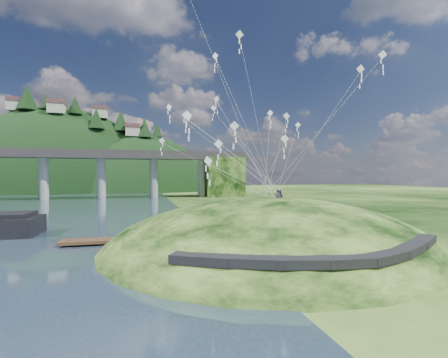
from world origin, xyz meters
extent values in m
plane|color=black|center=(0.00, 0.00, 0.00)|extent=(320.00, 320.00, 0.00)
ellipsoid|color=black|center=(8.00, 2.00, -1.50)|extent=(36.00, 32.00, 13.00)
cube|color=black|center=(-1.50, -8.00, 2.03)|extent=(4.32, 3.62, 0.71)
cube|color=black|center=(1.50, -9.65, 2.09)|extent=(4.10, 2.97, 0.61)
cube|color=black|center=(4.50, -10.65, 2.08)|extent=(3.85, 2.37, 0.62)
cube|color=black|center=(7.50, -11.10, 2.04)|extent=(3.62, 1.83, 0.66)
cube|color=black|center=(10.50, -10.90, 2.05)|extent=(3.82, 2.27, 0.68)
cube|color=black|center=(13.50, -9.95, 2.14)|extent=(4.11, 2.97, 0.71)
cube|color=black|center=(16.50, -8.40, 2.16)|extent=(4.26, 3.43, 0.66)
cylinder|color=#97968F|center=(-32.00, 70.00, 6.50)|extent=(2.60, 2.60, 13.00)
cylinder|color=#97968F|center=(-16.50, 70.00, 6.50)|extent=(2.60, 2.60, 13.00)
cylinder|color=#97968F|center=(-1.00, 70.00, 6.50)|extent=(2.60, 2.60, 13.00)
cylinder|color=#97968F|center=(14.50, 70.00, 6.50)|extent=(2.60, 2.60, 13.00)
cube|color=black|center=(22.00, 70.00, 6.50)|extent=(12.00, 11.00, 13.00)
ellipsoid|color=black|center=(-40.00, 126.00, -6.00)|extent=(96.00, 68.00, 88.00)
ellipsoid|color=black|center=(-5.00, 118.00, -10.00)|extent=(76.00, 56.00, 72.00)
cone|color=black|center=(-49.87, 114.63, 39.23)|extent=(8.01, 8.01, 10.54)
cone|color=black|center=(-42.87, 114.06, 37.88)|extent=(4.97, 4.97, 6.54)
cone|color=black|center=(-31.40, 112.04, 36.68)|extent=(5.83, 5.83, 7.67)
cone|color=black|center=(-22.45, 107.08, 30.58)|extent=(6.47, 6.47, 8.51)
cone|color=black|center=(-13.22, 113.99, 31.23)|extent=(7.13, 7.13, 9.38)
cone|color=black|center=(-3.12, 109.03, 27.87)|extent=(6.56, 6.56, 8.63)
cone|color=black|center=(2.77, 114.63, 27.68)|extent=(4.88, 4.88, 6.42)
cube|color=beige|center=(-55.00, 118.00, 35.99)|extent=(6.00, 5.00, 4.00)
cube|color=brown|center=(-55.00, 118.00, 38.69)|extent=(6.40, 5.40, 1.60)
cube|color=beige|center=(-38.00, 110.00, 34.28)|extent=(6.00, 5.00, 4.00)
cube|color=brown|center=(-38.00, 110.00, 36.98)|extent=(6.40, 5.40, 1.60)
cube|color=beige|center=(-22.00, 116.00, 34.18)|extent=(6.00, 5.00, 4.00)
cube|color=brown|center=(-22.00, 116.00, 36.88)|extent=(6.40, 5.40, 1.60)
cube|color=beige|center=(-8.00, 110.00, 25.88)|extent=(6.00, 5.00, 4.00)
cube|color=brown|center=(-8.00, 110.00, 28.58)|extent=(6.40, 5.40, 1.60)
cube|color=black|center=(-21.00, 14.88, 2.57)|extent=(5.57, 4.74, 0.53)
cube|color=#3C2718|center=(-6.86, 7.01, 0.43)|extent=(13.47, 2.87, 0.33)
cylinder|color=#3C2718|center=(-12.58, 7.33, 0.19)|extent=(0.29, 0.29, 0.96)
cylinder|color=#3C2718|center=(-9.72, 7.17, 0.19)|extent=(0.29, 0.29, 0.96)
cylinder|color=#3C2718|center=(-6.86, 7.01, 0.19)|extent=(0.29, 0.29, 0.96)
cylinder|color=#3C2718|center=(-4.00, 6.84, 0.19)|extent=(0.29, 0.29, 0.96)
cylinder|color=#3C2718|center=(-1.14, 6.68, 0.19)|extent=(0.29, 0.29, 0.96)
imported|color=#292A37|center=(9.14, 2.56, 5.91)|extent=(0.81, 0.75, 1.86)
imported|color=#292A37|center=(9.70, 3.26, 5.82)|extent=(1.07, 1.06, 1.74)
cube|color=white|center=(17.97, -2.73, 19.48)|extent=(0.82, 0.30, 0.82)
cube|color=white|center=(17.97, -2.73, 18.88)|extent=(0.11, 0.02, 0.49)
cube|color=white|center=(17.97, -2.73, 18.28)|extent=(0.11, 0.02, 0.49)
cube|color=white|center=(17.97, -2.73, 17.68)|extent=(0.11, 0.02, 0.49)
cube|color=white|center=(14.20, -4.08, 17.26)|extent=(0.76, 0.22, 0.75)
cube|color=white|center=(14.20, -4.08, 16.72)|extent=(0.10, 0.02, 0.44)
cube|color=white|center=(14.20, -4.08, 16.17)|extent=(0.10, 0.02, 0.44)
cube|color=white|center=(14.20, -4.08, 15.63)|extent=(0.10, 0.02, 0.44)
cube|color=white|center=(-0.47, -5.34, 8.55)|extent=(0.51, 0.64, 0.75)
cube|color=white|center=(-0.47, -5.34, 8.00)|extent=(0.10, 0.07, 0.45)
cube|color=white|center=(-0.47, -5.34, 7.45)|extent=(0.10, 0.07, 0.45)
cube|color=white|center=(-0.47, -5.34, 6.90)|extent=(0.10, 0.07, 0.45)
cube|color=white|center=(-2.06, 8.14, 15.35)|extent=(0.54, 0.63, 0.78)
cube|color=white|center=(-2.06, 8.14, 14.79)|extent=(0.09, 0.08, 0.46)
cube|color=white|center=(-2.06, 8.14, 14.24)|extent=(0.09, 0.08, 0.46)
cube|color=white|center=(-2.06, 8.14, 13.68)|extent=(0.09, 0.08, 0.46)
cube|color=white|center=(-2.96, 7.05, 11.35)|extent=(0.70, 0.20, 0.68)
cube|color=white|center=(-2.96, 7.05, 10.85)|extent=(0.09, 0.04, 0.40)
cube|color=white|center=(-2.96, 7.05, 10.36)|extent=(0.09, 0.04, 0.40)
cube|color=white|center=(-2.96, 7.05, 9.87)|extent=(0.09, 0.04, 0.40)
cube|color=white|center=(3.33, 7.40, 21.60)|extent=(0.55, 0.66, 0.80)
cube|color=white|center=(3.33, 7.40, 21.02)|extent=(0.10, 0.08, 0.47)
cube|color=white|center=(3.33, 7.40, 20.44)|extent=(0.10, 0.08, 0.47)
cube|color=white|center=(3.33, 7.40, 19.86)|extent=(0.10, 0.08, 0.47)
cube|color=white|center=(1.50, -5.65, 11.23)|extent=(0.71, 0.30, 0.73)
cube|color=white|center=(1.50, -5.65, 10.70)|extent=(0.10, 0.03, 0.43)
cube|color=white|center=(1.50, -5.65, 10.18)|extent=(0.10, 0.03, 0.43)
cube|color=white|center=(1.50, -5.65, 9.65)|extent=(0.10, 0.03, 0.43)
cube|color=white|center=(10.59, 3.35, 14.12)|extent=(0.79, 0.23, 0.77)
cube|color=white|center=(10.59, 3.35, 13.56)|extent=(0.10, 0.04, 0.46)
cube|color=white|center=(10.59, 3.35, 13.00)|extent=(0.10, 0.04, 0.46)
cube|color=white|center=(10.59, 3.35, 12.44)|extent=(0.10, 0.04, 0.46)
cube|color=white|center=(0.41, -5.12, 9.90)|extent=(0.62, 0.42, 0.71)
cube|color=white|center=(0.41, -5.12, 9.40)|extent=(0.09, 0.05, 0.41)
cube|color=white|center=(0.41, -5.12, 8.89)|extent=(0.09, 0.05, 0.41)
cube|color=white|center=(0.41, -5.12, 8.39)|extent=(0.09, 0.05, 0.41)
cube|color=white|center=(-0.64, 5.08, 13.93)|extent=(0.70, 0.43, 0.76)
cube|color=white|center=(-0.64, 5.08, 13.38)|extent=(0.10, 0.04, 0.45)
cube|color=white|center=(-0.64, 5.08, 12.82)|extent=(0.10, 0.04, 0.45)
cube|color=white|center=(-0.64, 5.08, 12.27)|extent=(0.10, 0.04, 0.45)
cube|color=white|center=(3.44, 7.25, 16.48)|extent=(0.71, 0.26, 0.69)
cube|color=white|center=(3.44, 7.25, 15.97)|extent=(0.09, 0.06, 0.42)
cube|color=white|center=(3.44, 7.25, 15.46)|extent=(0.09, 0.06, 0.42)
cube|color=white|center=(3.44, 7.25, 14.95)|extent=(0.09, 0.06, 0.42)
cube|color=white|center=(2.54, -3.82, 19.04)|extent=(0.68, 0.22, 0.67)
cube|color=white|center=(2.54, -3.82, 18.56)|extent=(0.09, 0.03, 0.39)
cube|color=white|center=(2.54, -3.82, 18.07)|extent=(0.09, 0.03, 0.39)
cube|color=white|center=(2.54, -3.82, 17.59)|extent=(0.09, 0.03, 0.39)
cube|color=white|center=(9.15, 0.97, 11.25)|extent=(0.85, 0.30, 0.86)
cube|color=white|center=(9.15, 0.97, 10.64)|extent=(0.11, 0.03, 0.50)
cube|color=white|center=(9.15, 0.97, 10.02)|extent=(0.11, 0.03, 0.50)
cube|color=white|center=(9.15, 0.97, 9.41)|extent=(0.11, 0.03, 0.50)
cube|color=white|center=(4.08, 11.49, 16.36)|extent=(0.70, 0.18, 0.71)
cube|color=white|center=(4.08, 11.49, 15.86)|extent=(0.09, 0.05, 0.41)
cube|color=white|center=(4.08, 11.49, 15.36)|extent=(0.09, 0.05, 0.41)
cube|color=white|center=(4.08, 11.49, 14.86)|extent=(0.09, 0.05, 0.41)
cube|color=white|center=(9.51, 5.39, 14.78)|extent=(0.51, 0.61, 0.75)
cube|color=white|center=(9.51, 5.39, 14.25)|extent=(0.09, 0.08, 0.44)
cube|color=white|center=(9.51, 5.39, 13.71)|extent=(0.09, 0.08, 0.44)
cube|color=white|center=(9.51, 5.39, 13.17)|extent=(0.09, 0.08, 0.44)
cube|color=white|center=(16.96, 11.99, 14.77)|extent=(0.67, 0.55, 0.82)
cube|color=white|center=(16.96, 11.99, 14.18)|extent=(0.11, 0.07, 0.48)
cube|color=white|center=(16.96, 11.99, 13.59)|extent=(0.11, 0.07, 0.48)
cube|color=white|center=(16.96, 11.99, 13.00)|extent=(0.11, 0.07, 0.48)
cube|color=white|center=(-1.77, -3.89, 12.13)|extent=(0.56, 0.65, 0.79)
cube|color=white|center=(-1.77, -3.89, 11.55)|extent=(0.10, 0.07, 0.48)
cube|color=white|center=(-1.77, -3.89, 10.97)|extent=(0.10, 0.07, 0.48)
cube|color=white|center=(-1.77, -3.89, 10.39)|extent=(0.10, 0.07, 0.48)
camera|label=1|loc=(-5.45, -27.26, 7.60)|focal=24.00mm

